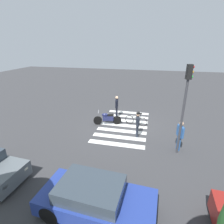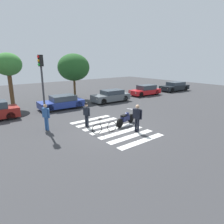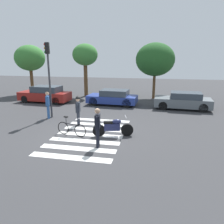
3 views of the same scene
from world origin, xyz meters
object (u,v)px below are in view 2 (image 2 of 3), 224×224
(police_motorcycle, at_px, (125,119))
(car_blue_hatchback, at_px, (62,102))
(car_black_suv, at_px, (175,87))
(traffic_light_pole, at_px, (42,81))
(pedestrian_bystander, at_px, (46,115))
(leaning_bicycle, at_px, (105,127))
(officer_on_foot, at_px, (87,113))
(car_red_convertible, at_px, (146,90))
(car_grey_coupe, at_px, (111,96))
(officer_by_motorcycle, at_px, (137,116))

(police_motorcycle, relative_size, car_blue_hatchback, 0.49)
(car_black_suv, height_order, traffic_light_pole, traffic_light_pole)
(police_motorcycle, height_order, traffic_light_pole, traffic_light_pole)
(pedestrian_bystander, height_order, car_black_suv, pedestrian_bystander)
(leaning_bicycle, height_order, car_blue_hatchback, car_blue_hatchback)
(officer_on_foot, relative_size, pedestrian_bystander, 0.99)
(car_black_suv, bearing_deg, leaning_bicycle, -157.89)
(car_red_convertible, bearing_deg, leaning_bicycle, -147.96)
(car_blue_hatchback, distance_m, car_grey_coupe, 5.61)
(leaning_bicycle, distance_m, car_black_suv, 19.94)
(police_motorcycle, bearing_deg, pedestrian_bystander, 153.18)
(leaning_bicycle, relative_size, car_blue_hatchback, 0.40)
(car_black_suv, relative_size, traffic_light_pole, 1.00)
(police_motorcycle, relative_size, car_grey_coupe, 0.48)
(officer_on_foot, bearing_deg, car_grey_coupe, 40.36)
(leaning_bicycle, distance_m, officer_on_foot, 1.86)
(car_grey_coupe, bearing_deg, officer_on_foot, -139.64)
(pedestrian_bystander, bearing_deg, officer_on_foot, -22.91)
(officer_on_foot, relative_size, officer_by_motorcycle, 0.97)
(car_black_suv, distance_m, traffic_light_pole, 21.70)
(officer_on_foot, bearing_deg, leaning_bicycle, -82.00)
(police_motorcycle, relative_size, traffic_light_pole, 0.43)
(car_blue_hatchback, relative_size, traffic_light_pole, 0.87)
(officer_on_foot, xyz_separation_m, officer_by_motorcycle, (1.96, -2.90, 0.04))
(leaning_bicycle, height_order, car_red_convertible, car_red_convertible)
(police_motorcycle, distance_m, car_blue_hatchback, 7.46)
(pedestrian_bystander, bearing_deg, leaning_bicycle, -45.87)
(pedestrian_bystander, bearing_deg, car_grey_coupe, 26.69)
(car_black_suv, bearing_deg, police_motorcycle, -156.38)
(police_motorcycle, bearing_deg, car_grey_coupe, 59.01)
(officer_by_motorcycle, relative_size, pedestrian_bystander, 1.02)
(officer_by_motorcycle, bearing_deg, traffic_light_pole, 135.71)
(traffic_light_pole, bearing_deg, officer_on_foot, -29.23)
(traffic_light_pole, bearing_deg, car_blue_hatchback, 54.60)
(police_motorcycle, height_order, pedestrian_bystander, pedestrian_bystander)
(police_motorcycle, bearing_deg, car_blue_hatchback, 101.19)
(traffic_light_pole, bearing_deg, police_motorcycle, -29.92)
(officer_by_motorcycle, xyz_separation_m, traffic_light_pole, (-4.33, 4.23, 2.14))
(officer_on_foot, relative_size, car_blue_hatchback, 0.42)
(pedestrian_bystander, relative_size, car_grey_coupe, 0.41)
(officer_by_motorcycle, bearing_deg, car_grey_coupe, 61.69)
(pedestrian_bystander, bearing_deg, car_blue_hatchback, 55.80)
(police_motorcycle, distance_m, car_grey_coupe, 8.06)
(car_blue_hatchback, bearing_deg, car_red_convertible, 0.28)
(officer_on_foot, distance_m, car_black_suv, 19.59)
(leaning_bicycle, xyz_separation_m, car_blue_hatchback, (0.65, 7.67, 0.24))
(leaning_bicycle, xyz_separation_m, car_grey_coupe, (6.25, 7.25, 0.26))
(police_motorcycle, height_order, car_blue_hatchback, car_blue_hatchback)
(officer_by_motorcycle, relative_size, car_grey_coupe, 0.42)
(car_black_suv, xyz_separation_m, traffic_light_pole, (-21.09, -4.44, 2.54))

